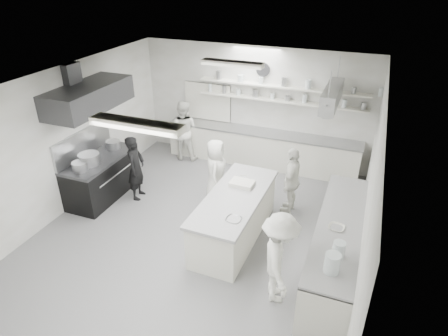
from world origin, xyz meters
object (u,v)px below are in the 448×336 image
(prep_island, at_px, (234,218))
(cook_back, at_px, (183,131))
(stove, at_px, (102,178))
(cook_stove, at_px, (136,168))
(back_counter, at_px, (261,148))
(right_counter, at_px, (337,248))

(prep_island, xyz_separation_m, cook_back, (-2.45, 2.77, 0.36))
(stove, relative_size, cook_stove, 1.21)
(stove, distance_m, cook_back, 2.59)
(prep_island, bearing_deg, back_counter, 98.76)
(back_counter, bearing_deg, stove, -136.01)
(stove, xyz_separation_m, right_counter, (5.25, -0.60, 0.02))
(cook_stove, bearing_deg, prep_island, -113.07)
(back_counter, relative_size, cook_back, 3.10)
(right_counter, xyz_separation_m, cook_back, (-4.39, 3.01, 0.34))
(right_counter, distance_m, prep_island, 1.96)
(right_counter, relative_size, prep_island, 1.37)
(cook_stove, bearing_deg, right_counter, -110.48)
(cook_stove, height_order, cook_back, cook_back)
(stove, distance_m, back_counter, 4.03)
(cook_back, bearing_deg, cook_stove, 76.89)
(stove, bearing_deg, back_counter, 43.99)
(back_counter, bearing_deg, cook_back, -169.22)
(back_counter, height_order, cook_back, cook_back)
(prep_island, bearing_deg, cook_stove, 168.20)
(stove, xyz_separation_m, cook_stove, (0.77, 0.24, 0.29))
(stove, distance_m, cook_stove, 0.86)
(right_counter, bearing_deg, cook_back, 145.53)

